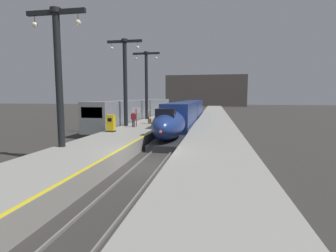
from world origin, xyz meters
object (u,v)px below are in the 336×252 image
at_px(regional_train_adjacent, 142,110).
at_px(station_column_mid, 125,75).
at_px(station_column_far, 146,79).
at_px(passenger_mid_platform, 133,118).
at_px(station_column_near, 58,65).
at_px(passenger_near_edge, 149,116).
at_px(rolling_suitcase, 150,121).
at_px(highspeed_train_main, 187,113).
at_px(ticket_machine_yellow, 111,124).
at_px(departure_info_board, 136,113).

distance_m(regional_train_adjacent, station_column_mid, 15.13).
relative_size(station_column_far, passenger_mid_platform, 5.78).
xyz_separation_m(station_column_near, passenger_near_edge, (2.01, 15.19, -4.32)).
xyz_separation_m(passenger_mid_platform, rolling_suitcase, (0.89, 3.68, -0.69)).
bearing_deg(station_column_far, regional_train_adjacent, 113.65).
height_order(station_column_mid, passenger_mid_platform, station_column_mid).
bearing_deg(highspeed_train_main, passenger_mid_platform, -112.56).
height_order(highspeed_train_main, station_column_far, station_column_far).
xyz_separation_m(station_column_mid, ticket_machine_yellow, (0.35, -5.18, -5.00)).
bearing_deg(station_column_mid, passenger_mid_platform, -43.94).
bearing_deg(station_column_near, station_column_mid, 90.00).
xyz_separation_m(highspeed_train_main, departure_info_board, (-4.49, -10.49, 0.64)).
relative_size(regional_train_adjacent, departure_info_board, 17.26).
xyz_separation_m(regional_train_adjacent, ticket_machine_yellow, (2.55, -19.40, -0.34)).
xyz_separation_m(highspeed_train_main, station_column_mid, (-5.90, -9.90, 4.87)).
height_order(station_column_near, passenger_mid_platform, station_column_near).
bearing_deg(rolling_suitcase, station_column_mid, -131.46).
height_order(station_column_near, passenger_near_edge, station_column_near).
height_order(regional_train_adjacent, departure_info_board, regional_train_adjacent).
xyz_separation_m(station_column_far, passenger_near_edge, (2.01, -6.63, -4.85)).
xyz_separation_m(station_column_mid, passenger_mid_platform, (1.28, -1.23, -4.75)).
relative_size(station_column_far, ticket_machine_yellow, 6.11).
distance_m(station_column_far, departure_info_board, 10.80).
xyz_separation_m(highspeed_train_main, ticket_machine_yellow, (-5.55, -15.08, -0.13)).
bearing_deg(departure_info_board, ticket_machine_yellow, -103.00).
height_order(highspeed_train_main, passenger_near_edge, highspeed_train_main).
relative_size(passenger_near_edge, passenger_mid_platform, 1.00).
relative_size(passenger_mid_platform, rolling_suitcase, 1.72).
bearing_deg(station_column_mid, station_column_near, -90.00).
relative_size(highspeed_train_main, rolling_suitcase, 39.54).
bearing_deg(highspeed_train_main, station_column_near, -104.68).
relative_size(station_column_mid, rolling_suitcase, 9.77).
relative_size(highspeed_train_main, station_column_far, 3.97).
xyz_separation_m(station_column_near, departure_info_board, (1.41, 12.03, -3.81)).
bearing_deg(passenger_near_edge, ticket_machine_yellow, -102.11).
bearing_deg(regional_train_adjacent, passenger_near_edge, -70.12).
bearing_deg(highspeed_train_main, passenger_near_edge, -117.93).
xyz_separation_m(highspeed_train_main, station_column_far, (-5.90, -0.70, 4.97)).
distance_m(station_column_far, passenger_mid_platform, 11.57).
bearing_deg(rolling_suitcase, ticket_machine_yellow, -103.36).
height_order(passenger_near_edge, departure_info_board, departure_info_board).
xyz_separation_m(regional_train_adjacent, passenger_mid_platform, (3.48, -15.45, -0.09)).
bearing_deg(station_column_mid, departure_info_board, -22.91).
relative_size(station_column_far, rolling_suitcase, 9.95).
bearing_deg(station_column_mid, regional_train_adjacent, 98.79).
bearing_deg(highspeed_train_main, station_column_far, -173.21).
distance_m(regional_train_adjacent, station_column_far, 7.26).
bearing_deg(passenger_mid_platform, ticket_machine_yellow, -103.20).
distance_m(station_column_mid, ticket_machine_yellow, 7.21).
bearing_deg(passenger_mid_platform, station_column_mid, 136.06).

